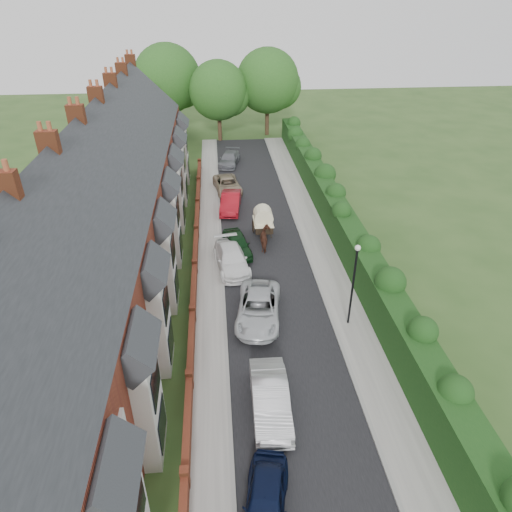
{
  "coord_description": "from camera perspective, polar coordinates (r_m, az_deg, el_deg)",
  "views": [
    {
      "loc": [
        -3.62,
        -15.65,
        16.64
      ],
      "look_at": [
        -1.45,
        8.32,
        2.2
      ],
      "focal_mm": 32.0,
      "sensor_mm": 36.0,
      "label": 1
    }
  ],
  "objects": [
    {
      "name": "car_navy",
      "position": [
        18.61,
        1.19,
        -28.24
      ],
      "size": [
        2.32,
        4.09,
        1.31
      ],
      "primitive_type": "imported",
      "rotation": [
        0.0,
        0.0,
        -0.21
      ],
      "color": "black",
      "rests_on": "ground"
    },
    {
      "name": "terrace_row",
      "position": [
        29.29,
        -19.06,
        4.63
      ],
      "size": [
        9.05,
        40.5,
        11.5
      ],
      "color": "#973D26",
      "rests_on": "ground"
    },
    {
      "name": "car_grey",
      "position": [
        49.41,
        -3.36,
        12.03
      ],
      "size": [
        2.78,
        4.82,
        1.31
      ],
      "primitive_type": "imported",
      "rotation": [
        0.0,
        0.0,
        -0.22
      ],
      "color": "slate",
      "rests_on": "ground"
    },
    {
      "name": "tree_far_right",
      "position": [
        59.06,
        1.83,
        20.88
      ],
      "size": [
        7.98,
        7.6,
        10.31
      ],
      "color": "#332316",
      "rests_on": "ground"
    },
    {
      "name": "car_silver_b",
      "position": [
        26.15,
        0.32,
        -6.53
      ],
      "size": [
        3.16,
        5.51,
        1.45
      ],
      "primitive_type": "imported",
      "rotation": [
        0.0,
        0.0,
        -0.15
      ],
      "color": "silver",
      "rests_on": "ground"
    },
    {
      "name": "hedge",
      "position": [
        31.9,
        11.9,
        2.12
      ],
      "size": [
        2.1,
        58.0,
        2.85
      ],
      "color": "#113612",
      "rests_on": "ground"
    },
    {
      "name": "tree_far_back",
      "position": [
        59.79,
        -10.57,
        20.83
      ],
      "size": [
        8.4,
        8.0,
        10.82
      ],
      "color": "#332316",
      "rests_on": "ground"
    },
    {
      "name": "car_silver_a",
      "position": [
        21.25,
        1.8,
        -17.41
      ],
      "size": [
        1.67,
        4.64,
        1.52
      ],
      "primitive_type": "imported",
      "rotation": [
        0.0,
        0.0,
        -0.01
      ],
      "color": "silver",
      "rests_on": "ground"
    },
    {
      "name": "kerb_house_side",
      "position": [
        31.39,
        -4.27,
        -1.01
      ],
      "size": [
        0.18,
        58.0,
        0.13
      ],
      "primitive_type": "cube",
      "color": "gray",
      "rests_on": "ground"
    },
    {
      "name": "road",
      "position": [
        31.57,
        1.27,
        -0.83
      ],
      "size": [
        6.0,
        58.0,
        0.02
      ],
      "primitive_type": "cube",
      "color": "black",
      "rests_on": "ground"
    },
    {
      "name": "car_beige",
      "position": [
        42.59,
        -3.59,
        8.86
      ],
      "size": [
        2.84,
        5.0,
        1.32
      ],
      "primitive_type": "imported",
      "rotation": [
        0.0,
        0.0,
        0.14
      ],
      "color": "tan",
      "rests_on": "ground"
    },
    {
      "name": "lamppost",
      "position": [
        24.77,
        12.17,
        -2.42
      ],
      "size": [
        0.32,
        0.32,
        5.16
      ],
      "color": "black",
      "rests_on": "ground"
    },
    {
      "name": "pavement_house_side",
      "position": [
        31.4,
        -5.73,
        -1.09
      ],
      "size": [
        1.7,
        58.0,
        0.12
      ],
      "primitive_type": "cube",
      "color": "gray",
      "rests_on": "ground"
    },
    {
      "name": "ground",
      "position": [
        23.13,
        5.63,
        -15.24
      ],
      "size": [
        140.0,
        140.0,
        0.0
      ],
      "primitive_type": "plane",
      "color": "#2D4C1E",
      "rests_on": "ground"
    },
    {
      "name": "horse",
      "position": [
        32.87,
        1.25,
        2.14
      ],
      "size": [
        0.87,
        1.9,
        1.6
      ],
      "primitive_type": "imported",
      "rotation": [
        0.0,
        0.0,
        3.15
      ],
      "color": "#47251A",
      "rests_on": "ground"
    },
    {
      "name": "car_white",
      "position": [
        30.72,
        -3.09,
        -0.34
      ],
      "size": [
        2.64,
        5.09,
        1.41
      ],
      "primitive_type": "imported",
      "rotation": [
        0.0,
        0.0,
        0.14
      ],
      "color": "white",
      "rests_on": "ground"
    },
    {
      "name": "garden_wall_row",
      "position": [
        30.38,
        -7.65,
        -1.53
      ],
      "size": [
        0.35,
        40.35,
        1.1
      ],
      "color": "brown",
      "rests_on": "ground"
    },
    {
      "name": "kerb_hedge_side",
      "position": [
        31.99,
        6.71,
        -0.49
      ],
      "size": [
        0.18,
        58.0,
        0.13
      ],
      "primitive_type": "cube",
      "color": "gray",
      "rests_on": "ground"
    },
    {
      "name": "tree_far_left",
      "position": [
        56.8,
        -4.37,
        19.78
      ],
      "size": [
        7.14,
        6.8,
        9.29
      ],
      "color": "#332316",
      "rests_on": "ground"
    },
    {
      "name": "car_red",
      "position": [
        38.85,
        -3.19,
        6.74
      ],
      "size": [
        2.07,
        4.61,
        1.47
      ],
      "primitive_type": "imported",
      "rotation": [
        0.0,
        0.0,
        -0.12
      ],
      "color": "maroon",
      "rests_on": "ground"
    },
    {
      "name": "car_green",
      "position": [
        32.47,
        -2.4,
        1.51
      ],
      "size": [
        2.28,
        4.26,
        1.38
      ],
      "primitive_type": "imported",
      "rotation": [
        0.0,
        0.0,
        0.17
      ],
      "color": "black",
      "rests_on": "ground"
    },
    {
      "name": "horse_cart",
      "position": [
        34.41,
        0.89,
        4.6
      ],
      "size": [
        1.49,
        3.3,
        2.38
      ],
      "color": "black",
      "rests_on": "ground"
    },
    {
      "name": "pavement_hedge_side",
      "position": [
        32.21,
        8.54,
        -0.4
      ],
      "size": [
        2.2,
        58.0,
        0.12
      ],
      "primitive_type": "cube",
      "color": "gray",
      "rests_on": "ground"
    }
  ]
}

